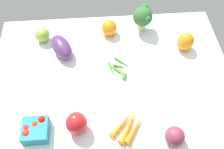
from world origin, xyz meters
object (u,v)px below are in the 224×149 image
eggplant (61,47)px  heirloom_tomato_orange (109,28)px  okra_pile (118,69)px  berry_basket (35,130)px  carrot_bunch (129,125)px  red_onion_center (175,136)px  heirloom_tomato_green (42,35)px  bell_pepper_orange (185,42)px  broccoli_head (143,16)px  bell_pepper_red (77,123)px

eggplant → heirloom_tomato_orange: size_ratio=1.93×
okra_pile → berry_basket: berry_basket is taller
heirloom_tomato_orange → carrot_bunch: bearing=-85.1°
carrot_bunch → red_onion_center: bearing=-23.0°
heirloom_tomato_green → carrot_bunch: bearing=-52.7°
bell_pepper_orange → eggplant: size_ratio=0.60×
okra_pile → broccoli_head: bearing=60.7°
heirloom_tomato_green → red_onion_center: bearing=-46.3°
heirloom_tomato_green → carrot_bunch: (35.92, -47.23, -2.27)cm
red_onion_center → broccoli_head: (-3.45, 57.87, 4.49)cm
broccoli_head → carrot_bunch: bearing=-103.2°
broccoli_head → eggplant: bearing=-161.7°
eggplant → carrot_bunch: bearing=-172.8°
red_onion_center → berry_basket: bearing=172.6°
carrot_bunch → broccoli_head: broccoli_head is taller
bell_pepper_red → heirloom_tomato_green: bearing=109.4°
eggplant → okra_pile: size_ratio=1.20×
berry_basket → broccoli_head: broccoli_head is taller
berry_basket → red_onion_center: 50.70cm
bell_pepper_orange → red_onion_center: bell_pepper_orange is taller
berry_basket → red_onion_center: (50.27, -6.55, 0.87)cm
berry_basket → carrot_bunch: bearing=0.0°
okra_pile → heirloom_tomato_orange: size_ratio=1.61×
carrot_bunch → broccoli_head: bearing=76.8°
heirloom_tomato_green → broccoli_head: (47.91, 4.08, 4.51)cm
heirloom_tomato_orange → red_onion_center: 59.05cm
red_onion_center → bell_pepper_red: size_ratio=0.74×
bell_pepper_orange → bell_pepper_red: (-49.19, -36.72, 0.50)cm
carrot_bunch → bell_pepper_red: bell_pepper_red is taller
broccoli_head → bell_pepper_red: 59.85cm
okra_pile → berry_basket: 42.31cm
red_onion_center → carrot_bunch: bearing=157.0°
heirloom_tomato_orange → broccoli_head: (16.19, 2.18, 4.34)cm
okra_pile → bell_pepper_red: 31.66cm
red_onion_center → heirloom_tomato_green: bearing=133.7°
eggplant → bell_pepper_red: (7.08, -38.12, 1.06)cm
heirloom_tomato_green → carrot_bunch: size_ratio=0.47×
heirloom_tomato_orange → carrot_bunch: heirloom_tomato_orange is taller
red_onion_center → bell_pepper_red: bearing=168.6°
bell_pepper_orange → berry_basket: size_ratio=0.93×
bell_pepper_orange → eggplant: (-56.27, 1.41, -0.55)cm
broccoli_head → red_onion_center: bearing=-86.6°
bell_pepper_orange → okra_pile: bell_pepper_orange is taller
bell_pepper_orange → eggplant: bell_pepper_orange is taller
okra_pile → heirloom_tomato_orange: bearing=95.8°
okra_pile → red_onion_center: red_onion_center is taller
eggplant → bell_pepper_red: bell_pepper_red is taller
okra_pile → bell_pepper_orange: bearing=18.6°
bell_pepper_orange → carrot_bunch: bearing=-128.7°
heirloom_tomato_green → broccoli_head: broccoli_head is taller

